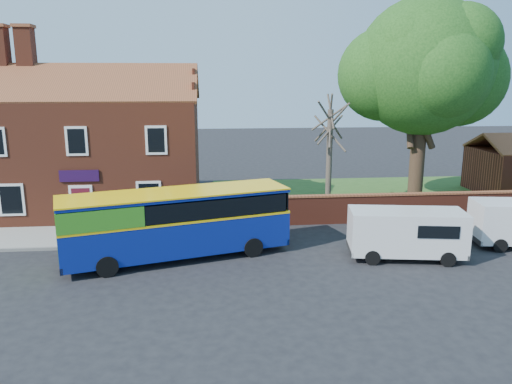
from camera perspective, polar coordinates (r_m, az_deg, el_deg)
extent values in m
plane|color=black|center=(20.13, -4.22, -9.72)|extent=(120.00, 120.00, 0.00)
cube|color=gray|center=(26.38, -19.98, -4.81)|extent=(18.00, 3.50, 0.12)
cube|color=slate|center=(24.77, -20.96, -6.01)|extent=(18.00, 0.15, 0.14)
cube|color=#426B28|center=(35.14, 16.93, -0.35)|extent=(26.00, 12.00, 0.04)
cube|color=brown|center=(31.15, -17.86, 4.00)|extent=(12.00, 8.00, 6.50)
cube|color=brown|center=(28.87, -19.29, 11.73)|extent=(12.30, 4.08, 2.16)
cube|color=brown|center=(32.78, -17.64, 11.90)|extent=(12.30, 4.08, 2.16)
cube|color=brown|center=(31.78, -24.85, 14.76)|extent=(0.90, 0.90, 2.20)
cube|color=black|center=(27.08, -19.83, 5.50)|extent=(1.10, 0.06, 1.50)
cube|color=#4C0F19|center=(27.69, -19.29, -1.70)|extent=(0.95, 0.04, 2.10)
cube|color=silver|center=(27.69, -19.29, -1.59)|extent=(1.20, 0.06, 2.30)
cube|color=#210A2F|center=(27.32, -19.56, 1.75)|extent=(2.00, 0.06, 0.60)
cube|color=maroon|center=(29.68, 21.37, -1.62)|extent=(22.00, 0.30, 1.50)
cube|color=brown|center=(29.50, 21.49, -0.11)|extent=(22.00, 0.38, 0.10)
cube|color=navy|center=(22.12, -9.00, -4.68)|extent=(10.01, 5.06, 1.55)
cube|color=yellow|center=(21.90, -9.07, -2.75)|extent=(10.04, 5.09, 0.10)
cube|color=black|center=(21.79, -9.11, -1.57)|extent=(9.65, 4.97, 0.77)
cube|color=#3A911F|center=(21.35, -17.54, -2.32)|extent=(3.87, 3.30, 0.82)
cube|color=navy|center=(21.66, -9.16, -0.25)|extent=(10.01, 5.06, 0.14)
cube|color=yellow|center=(21.65, -9.17, -0.04)|extent=(10.06, 5.11, 0.06)
cylinder|color=black|center=(20.85, -16.66, -8.15)|extent=(0.92, 0.51, 0.88)
cylinder|color=black|center=(22.99, -17.20, -6.20)|extent=(0.92, 0.51, 0.88)
cylinder|color=black|center=(22.16, -0.36, -6.32)|extent=(0.92, 0.51, 0.88)
cylinder|color=black|center=(24.18, -2.33, -4.67)|extent=(0.92, 0.51, 0.88)
cube|color=silver|center=(22.70, 16.80, -4.34)|extent=(5.13, 2.69, 1.86)
cube|color=black|center=(23.23, 22.14, -3.61)|extent=(0.34, 1.65, 0.73)
cube|color=black|center=(23.62, 22.38, -6.22)|extent=(0.40, 1.94, 0.23)
cylinder|color=black|center=(21.82, 13.16, -7.31)|extent=(0.67, 0.32, 0.64)
cylinder|color=black|center=(23.53, 12.43, -5.78)|extent=(0.67, 0.32, 0.64)
cylinder|color=black|center=(22.56, 21.07, -7.18)|extent=(0.67, 0.32, 0.64)
cylinder|color=black|center=(24.21, 19.79, -5.71)|extent=(0.67, 0.32, 0.64)
cylinder|color=black|center=(25.29, 26.10, -5.50)|extent=(0.66, 0.30, 0.64)
cylinder|color=black|center=(26.89, 24.56, -4.31)|extent=(0.66, 0.30, 0.64)
cylinder|color=black|center=(32.30, 17.90, 3.08)|extent=(0.90, 0.90, 5.15)
sphere|color=#326C21|center=(31.89, 18.64, 13.43)|extent=(8.06, 8.06, 8.06)
sphere|color=#326C21|center=(33.30, 22.02, 11.97)|extent=(5.82, 5.82, 5.82)
sphere|color=#326C21|center=(31.73, 14.48, 12.89)|extent=(5.60, 5.60, 5.60)
cylinder|color=#4C4238|center=(29.80, 8.35, 3.59)|extent=(0.34, 0.34, 5.97)
cylinder|color=#4C4238|center=(29.53, 8.49, 7.67)|extent=(0.35, 2.91, 2.34)
cylinder|color=#4C4238|center=(29.55, 8.47, 7.26)|extent=(1.52, 2.15, 2.15)
cylinder|color=#4C4238|center=(29.51, 8.50, 8.08)|extent=(2.44, 1.12, 2.38)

